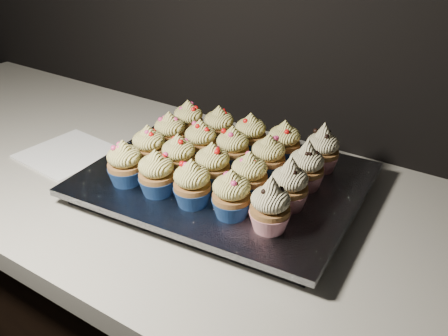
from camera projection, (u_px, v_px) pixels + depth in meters
name	position (u px, v px, depth m)	size (l,w,h in m)	color
worktop	(305.00, 239.00, 0.83)	(2.44, 0.64, 0.04)	beige
napkin	(68.00, 153.00, 1.06)	(0.17, 0.17, 0.00)	white
baking_tray	(224.00, 186.00, 0.92)	(0.45, 0.34, 0.02)	black
foil_lining	(224.00, 178.00, 0.91)	(0.49, 0.38, 0.01)	silver
cupcake_0	(125.00, 164.00, 0.87)	(0.06, 0.06, 0.08)	navy
cupcake_1	(157.00, 174.00, 0.84)	(0.06, 0.06, 0.08)	navy
cupcake_2	(192.00, 184.00, 0.81)	(0.06, 0.06, 0.08)	navy
cupcake_3	(232.00, 195.00, 0.78)	(0.06, 0.06, 0.08)	navy
cupcake_4	(270.00, 207.00, 0.75)	(0.06, 0.06, 0.10)	#AE182C
cupcake_5	(149.00, 148.00, 0.92)	(0.06, 0.06, 0.08)	navy
cupcake_6	(179.00, 157.00, 0.89)	(0.06, 0.06, 0.08)	navy
cupcake_7	(213.00, 166.00, 0.86)	(0.06, 0.06, 0.08)	navy
cupcake_8	(249.00, 176.00, 0.83)	(0.06, 0.06, 0.08)	navy
cupcake_9	(289.00, 186.00, 0.80)	(0.06, 0.06, 0.10)	#AE182C
cupcake_10	(170.00, 133.00, 0.98)	(0.06, 0.06, 0.08)	navy
cupcake_11	(201.00, 142.00, 0.95)	(0.06, 0.06, 0.08)	navy
cupcake_12	(233.00, 149.00, 0.92)	(0.06, 0.06, 0.08)	navy
cupcake_13	(268.00, 158.00, 0.89)	(0.06, 0.06, 0.08)	navy
cupcake_14	(306.00, 167.00, 0.86)	(0.06, 0.06, 0.10)	#AE182C
cupcake_15	(189.00, 121.00, 1.03)	(0.06, 0.06, 0.08)	navy
cupcake_16	(219.00, 127.00, 1.01)	(0.06, 0.06, 0.08)	navy
cupcake_17	(250.00, 135.00, 0.97)	(0.06, 0.06, 0.08)	navy
cupcake_18	(284.00, 143.00, 0.94)	(0.06, 0.06, 0.08)	navy
cupcake_19	(322.00, 150.00, 0.91)	(0.06, 0.06, 0.10)	#AE182C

